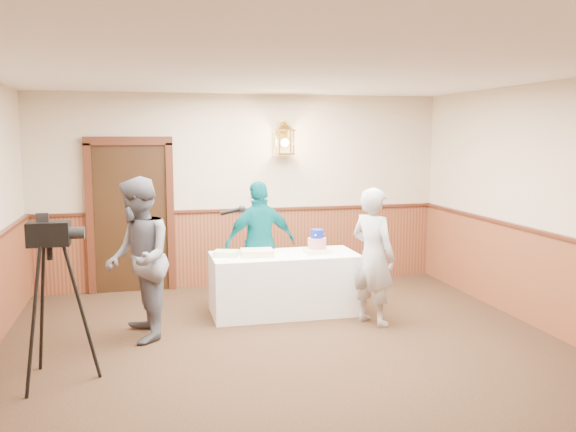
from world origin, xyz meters
The scene contains 10 objects.
ground centered at (0.00, 0.00, 0.00)m, with size 7.00×7.00×0.00m, color black.
room_shell centered at (-0.05, 0.45, 1.52)m, with size 6.02×7.02×2.81m.
display_table centered at (0.26, 1.90, 0.38)m, with size 1.80×0.80×0.75m, color white.
tiered_cake centered at (0.67, 1.86, 0.87)m, with size 0.29×0.29×0.30m.
sheet_cake_yellow centered at (-0.09, 1.85, 0.79)m, with size 0.39×0.30×0.08m, color #F6D493.
sheet_cake_green centered at (-0.46, 1.92, 0.78)m, with size 0.29×0.23×0.07m, color #B3DE9D.
interviewer centered at (-1.49, 1.30, 0.89)m, with size 1.55×0.93×1.77m.
baker centered at (1.17, 1.23, 0.81)m, with size 0.59×0.39×1.61m, color #A8A9AE.
assistant_p centered at (0.05, 2.36, 0.81)m, with size 0.95×0.40×1.62m, color #04555A.
tv_camera_rig centered at (-2.24, 0.30, 0.66)m, with size 0.57×0.53×1.46m.
Camera 1 is at (-1.42, -5.32, 2.22)m, focal length 38.00 mm.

